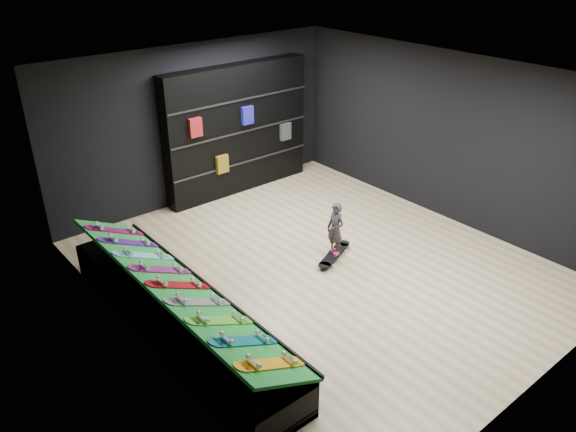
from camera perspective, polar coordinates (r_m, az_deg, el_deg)
floor at (r=8.96m, az=3.29°, el=-5.22°), size 6.00×7.00×0.01m
ceiling at (r=7.79m, az=3.88°, el=13.79°), size 6.00×7.00×0.01m
wall_back at (r=10.90m, az=-9.23°, el=9.21°), size 6.00×0.02×3.00m
wall_front at (r=6.49m, az=25.25°, el=-6.23°), size 6.00×0.02×3.00m
wall_left at (r=6.77m, az=-15.39°, el=-2.99°), size 0.02×7.00×3.00m
wall_right at (r=10.42m, az=15.84°, el=7.69°), size 0.02×7.00×3.00m
display_rack at (r=7.60m, az=-11.15°, el=-10.11°), size 0.90×4.50×0.50m
turf_ramp at (r=7.36m, az=-11.13°, el=-7.10°), size 0.92×4.50×0.46m
back_shelving at (r=11.23m, az=-5.20°, el=8.74°), size 3.17×0.37×2.54m
floor_skateboard at (r=9.19m, az=4.73°, el=-4.05°), size 0.99×0.58×0.09m
child at (r=9.04m, az=4.80°, el=-2.34°), size 0.15×0.20×0.54m
display_board_0 at (r=6.06m, az=-1.80°, el=-14.78°), size 0.93×0.22×0.50m
display_board_1 at (r=6.35m, az=-4.52°, el=-12.55°), size 0.93×0.22×0.50m
display_board_2 at (r=6.67m, az=-6.94°, el=-10.49°), size 0.93×0.22×0.50m
display_board_3 at (r=7.00m, az=-9.11°, el=-8.61°), size 0.93×0.22×0.50m
display_board_4 at (r=7.35m, az=-11.07°, el=-6.89°), size 0.93×0.22×0.50m
display_board_5 at (r=7.71m, az=-12.83°, el=-5.32°), size 0.93×0.22×0.50m
display_board_6 at (r=8.08m, az=-14.42°, el=-3.90°), size 0.93×0.22×0.50m
display_board_7 at (r=8.46m, az=-15.86°, el=-2.59°), size 0.93×0.22×0.50m
display_board_8 at (r=8.86m, az=-17.18°, el=-1.40°), size 0.93×0.22×0.50m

